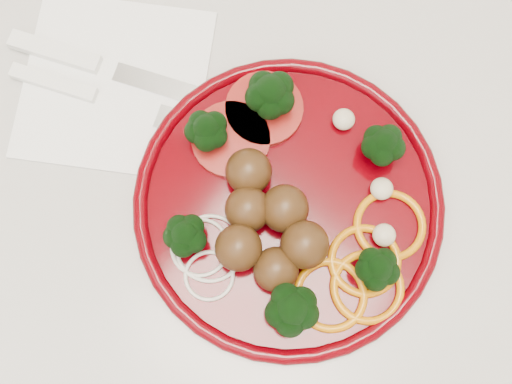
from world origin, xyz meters
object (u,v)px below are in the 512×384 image
Objects in this scene: plate at (287,206)px; fork at (77,90)px; knife at (92,64)px; napkin at (115,84)px.

plate is 1.42× the size of fork.
fork is at bearing -97.00° from knife.
plate is at bearing -12.16° from fork.
plate is at bearing -1.51° from napkin.
napkin is 0.77× the size of knife.
plate is 0.21m from napkin.
plate reaches higher than fork.
plate is 0.23m from fork.
knife is at bearing 178.08° from plate.
plate is at bearing -19.58° from knife.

